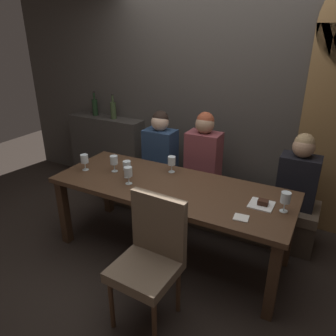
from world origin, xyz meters
name	(u,v)px	position (x,y,z in m)	size (l,w,h in m)	color
ground	(170,251)	(0.00, 0.00, 0.00)	(9.00, 9.00, 0.00)	black
back_wall_tiled	(221,82)	(0.00, 1.22, 1.50)	(6.00, 0.12, 3.00)	#423D38
back_counter	(108,150)	(-1.55, 1.04, 0.47)	(1.10, 0.28, 0.95)	#38342F
dining_table	(171,194)	(0.00, 0.00, 0.65)	(2.20, 0.84, 0.74)	#412B1C
banquette_bench	(199,201)	(0.00, 0.70, 0.23)	(2.50, 0.44, 0.45)	#40352A
chair_near_side	(151,253)	(0.22, -0.72, 0.56)	(0.46, 0.46, 0.98)	#4C3321
diner_redhead	(160,146)	(-0.51, 0.72, 0.81)	(0.36, 0.24, 0.77)	navy
diner_bearded	(204,152)	(0.03, 0.71, 0.84)	(0.36, 0.24, 0.82)	brown
diner_far_end	(299,173)	(1.00, 0.71, 0.79)	(0.36, 0.24, 0.73)	black
wine_bottle_dark_red	(95,107)	(-1.74, 1.06, 1.07)	(0.08, 0.08, 0.33)	black
wine_bottle_pale_label	(113,110)	(-1.40, 1.04, 1.07)	(0.08, 0.08, 0.33)	#384728
wine_glass_far_right	(127,166)	(-0.45, -0.04, 0.85)	(0.08, 0.08, 0.16)	silver
wine_glass_end_right	(114,161)	(-0.64, 0.01, 0.85)	(0.08, 0.08, 0.16)	silver
wine_glass_center_front	(128,172)	(-0.35, -0.15, 0.85)	(0.08, 0.08, 0.16)	silver
wine_glass_near_right	(84,159)	(-0.92, -0.10, 0.86)	(0.08, 0.08, 0.16)	silver
wine_glass_center_back	(172,161)	(-0.13, 0.27, 0.86)	(0.08, 0.08, 0.16)	silver
wine_glass_end_left	(286,198)	(0.99, 0.01, 0.85)	(0.08, 0.08, 0.16)	silver
dessert_plate	(262,204)	(0.82, 0.02, 0.75)	(0.19, 0.19, 0.05)	white
folded_napkin	(241,218)	(0.73, -0.24, 0.74)	(0.11, 0.10, 0.01)	silver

